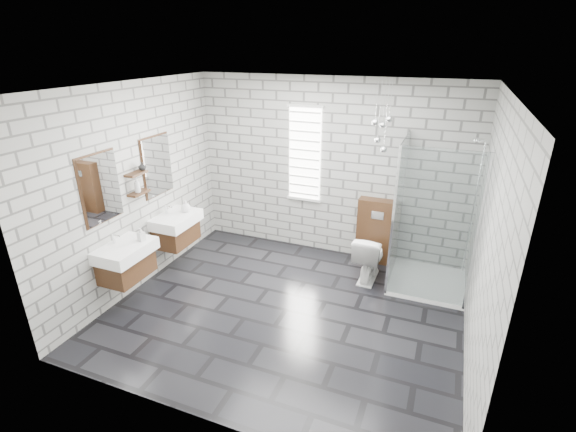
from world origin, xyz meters
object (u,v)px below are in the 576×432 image
Objects in this scene: cistern_panel at (377,231)px; shower_enclosure at (422,254)px; vanity_right at (174,220)px; vanity_left at (123,251)px; toilet at (369,257)px.

shower_enclosure is at bearing -36.41° from cistern_panel.
vanity_left is at bearing -90.00° from vanity_right.
cistern_panel is (2.71, 1.27, -0.26)m from vanity_right.
shower_enclosure reaches higher than vanity_right.
cistern_panel is at bearing 143.59° from shower_enclosure.
vanity_right is at bearing 90.00° from vanity_left.
vanity_left reaches higher than toilet.
vanity_right is at bearing -154.94° from cistern_panel.
shower_enclosure is at bearing 12.39° from vanity_right.
vanity_left and vanity_right have the same top height.
vanity_right reaches higher than toilet.
vanity_right is 3.00m from cistern_panel.
vanity_left is 0.77× the size of shower_enclosure.
shower_enclosure is at bearing -176.43° from toilet.
cistern_panel is 0.56m from toilet.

